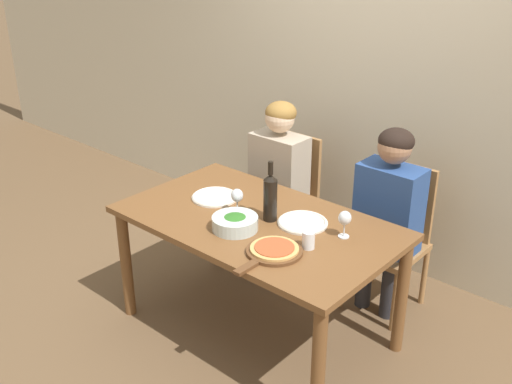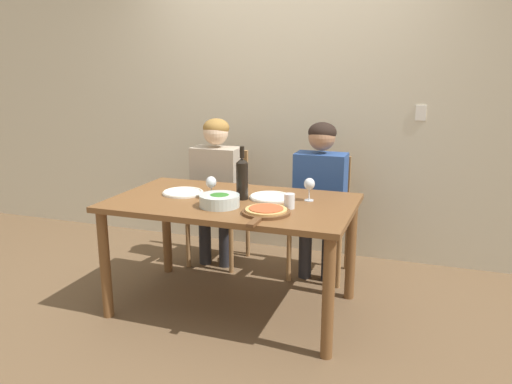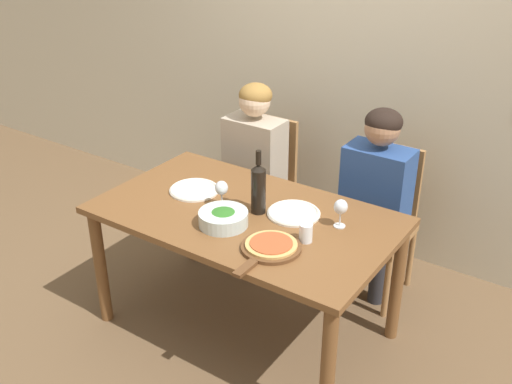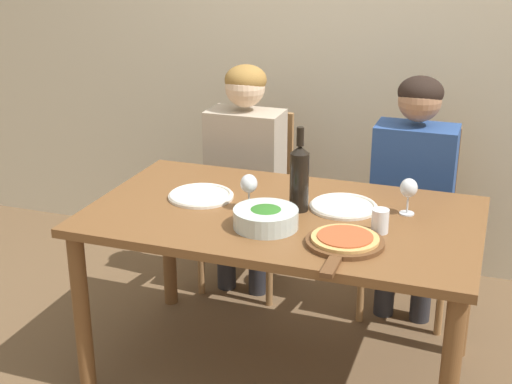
# 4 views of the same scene
# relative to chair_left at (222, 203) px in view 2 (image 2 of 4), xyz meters

# --- Properties ---
(ground_plane) EXTENTS (40.00, 40.00, 0.00)m
(ground_plane) POSITION_rel_chair_left_xyz_m (0.42, -0.81, -0.49)
(ground_plane) COLOR brown
(back_wall) EXTENTS (10.00, 0.06, 2.70)m
(back_wall) POSITION_rel_chair_left_xyz_m (0.42, 0.46, 0.86)
(back_wall) COLOR beige
(back_wall) RESTS_ON ground
(dining_table) EXTENTS (1.57, 0.92, 0.76)m
(dining_table) POSITION_rel_chair_left_xyz_m (0.42, -0.81, 0.17)
(dining_table) COLOR brown
(dining_table) RESTS_ON ground
(chair_left) EXTENTS (0.42, 0.42, 0.93)m
(chair_left) POSITION_rel_chair_left_xyz_m (0.00, 0.00, 0.00)
(chair_left) COLOR #9E7042
(chair_left) RESTS_ON ground
(chair_right) EXTENTS (0.42, 0.42, 0.93)m
(chair_right) POSITION_rel_chair_left_xyz_m (0.85, 0.00, 0.00)
(chair_right) COLOR #9E7042
(chair_right) RESTS_ON ground
(person_woman) EXTENTS (0.47, 0.51, 1.21)m
(person_woman) POSITION_rel_chair_left_xyz_m (0.00, -0.11, 0.23)
(person_woman) COLOR #28282D
(person_woman) RESTS_ON ground
(person_man) EXTENTS (0.47, 0.51, 1.21)m
(person_man) POSITION_rel_chair_left_xyz_m (0.85, -0.11, 0.23)
(person_man) COLOR #28282D
(person_man) RESTS_ON ground
(wine_bottle) EXTENTS (0.08, 0.08, 0.35)m
(wine_bottle) POSITION_rel_chair_left_xyz_m (0.48, -0.76, 0.41)
(wine_bottle) COLOR black
(wine_bottle) RESTS_ON dining_table
(broccoli_bowl) EXTENTS (0.25, 0.25, 0.08)m
(broccoli_bowl) POSITION_rel_chair_left_xyz_m (0.41, -0.98, 0.30)
(broccoli_bowl) COLOR silver
(broccoli_bowl) RESTS_ON dining_table
(dinner_plate_left) EXTENTS (0.28, 0.28, 0.02)m
(dinner_plate_left) POSITION_rel_chair_left_xyz_m (0.04, -0.77, 0.28)
(dinner_plate_left) COLOR silver
(dinner_plate_left) RESTS_ON dining_table
(dinner_plate_right) EXTENTS (0.28, 0.28, 0.02)m
(dinner_plate_right) POSITION_rel_chair_left_xyz_m (0.65, -0.68, 0.28)
(dinner_plate_right) COLOR silver
(dinner_plate_right) RESTS_ON dining_table
(pizza_on_board) EXTENTS (0.29, 0.43, 0.04)m
(pizza_on_board) POSITION_rel_chair_left_xyz_m (0.73, -1.04, 0.28)
(pizza_on_board) COLOR brown
(pizza_on_board) RESTS_ON dining_table
(wine_glass_left) EXTENTS (0.07, 0.07, 0.15)m
(wine_glass_left) POSITION_rel_chair_left_xyz_m (0.28, -0.83, 0.37)
(wine_glass_left) COLOR silver
(wine_glass_left) RESTS_ON dining_table
(wine_glass_right) EXTENTS (0.07, 0.07, 0.15)m
(wine_glass_right) POSITION_rel_chair_left_xyz_m (0.90, -0.66, 0.37)
(wine_glass_right) COLOR silver
(wine_glass_right) RESTS_ON dining_table
(water_tumbler) EXTENTS (0.07, 0.07, 0.09)m
(water_tumbler) POSITION_rel_chair_left_xyz_m (0.83, -0.88, 0.31)
(water_tumbler) COLOR silver
(water_tumbler) RESTS_ON dining_table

